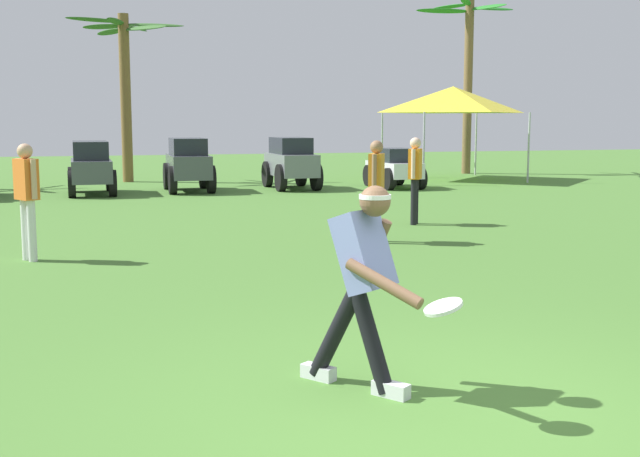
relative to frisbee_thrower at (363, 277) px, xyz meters
The scene contains 13 objects.
ground_plane 1.08m from the frisbee_thrower, 64.90° to the right, with size 80.00×80.00×0.00m, color #497930.
frisbee_thrower is the anchor object (origin of this frame).
frisbee_in_flight 0.76m from the frisbee_thrower, 69.00° to the right, with size 0.25×0.25×0.10m.
teammate_near_sideline 6.65m from the frisbee_thrower, 112.59° to the left, with size 0.34×0.46×1.56m.
teammate_midfield 6.84m from the frisbee_thrower, 69.00° to the left, with size 0.34×0.46×1.56m.
teammate_deep 9.08m from the frisbee_thrower, 64.81° to the left, with size 0.35×0.45×1.56m.
parked_car_slot_b 16.17m from the frisbee_thrower, 95.94° to the left, with size 1.18×2.41×1.34m.
parked_car_slot_c 16.24m from the frisbee_thrower, 87.17° to the left, with size 1.19×2.36×1.40m.
parked_car_slot_d 16.66m from the frisbee_thrower, 77.48° to the left, with size 1.19×2.36×1.40m.
parked_car_slot_e 17.04m from the frisbee_thrower, 67.75° to the left, with size 1.11×2.21×1.10m.
palm_tree_left_of_centre 20.24m from the frisbee_thrower, 91.62° to the left, with size 3.49×3.21×5.02m.
palm_tree_right_of_centre 23.70m from the frisbee_thrower, 61.82° to the left, with size 3.58×3.11×6.09m.
event_tent 20.40m from the frisbee_thrower, 62.78° to the left, with size 3.58×3.58×2.92m.
Camera 1 is at (-2.10, -4.42, 1.86)m, focal length 45.00 mm.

